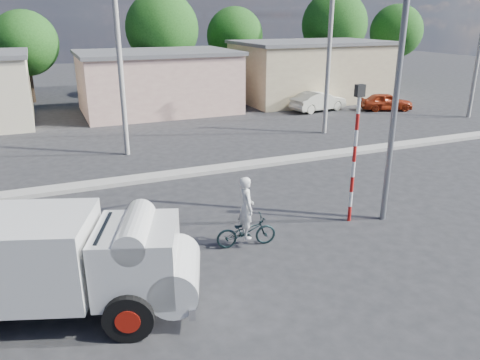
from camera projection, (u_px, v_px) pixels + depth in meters
name	position (u px, v px, depth m)	size (l,w,h in m)	color
ground_plane	(283.00, 261.00, 12.63)	(120.00, 120.00, 0.00)	#242427
median	(193.00, 172.00, 19.54)	(40.00, 0.80, 0.16)	#99968E
truck	(65.00, 261.00, 10.00)	(6.01, 3.79, 2.34)	black
bicycle	(246.00, 231.00, 13.32)	(0.60, 1.73, 0.91)	black
cyclist	(246.00, 217.00, 13.17)	(0.65, 0.43, 1.79)	silver
car_cream	(318.00, 101.00, 32.19)	(1.42, 4.07, 1.34)	beige
car_red	(386.00, 102.00, 32.42)	(1.42, 3.53, 1.20)	#9D2D12
traffic_pole	(355.00, 143.00, 14.24)	(0.28, 0.18, 4.36)	red
streetlight	(395.00, 63.00, 13.54)	(2.34, 0.22, 9.00)	slate
building_row	(144.00, 80.00, 31.40)	(37.80, 7.30, 4.44)	beige
tree_row	(202.00, 32.00, 38.48)	(51.24, 7.43, 8.42)	#38281E
utility_poles	(229.00, 63.00, 22.88)	(35.40, 0.24, 8.00)	#99968E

